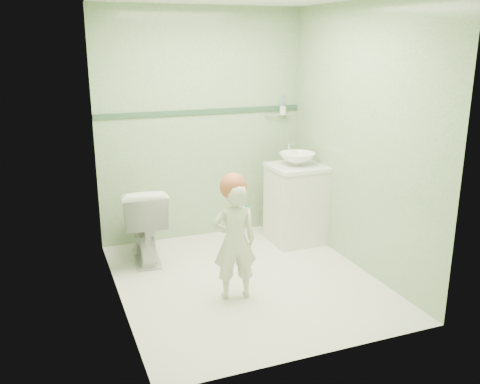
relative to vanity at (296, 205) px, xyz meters
name	(u,v)px	position (x,y,z in m)	size (l,w,h in m)	color
ground	(246,280)	(-0.84, -0.70, -0.40)	(2.50, 2.50, 0.00)	white
room_shell	(247,148)	(-0.84, -0.70, 0.80)	(2.50, 2.54, 2.40)	#82AF7C
trim_stripe	(202,112)	(-0.84, 0.54, 0.95)	(2.20, 0.02, 0.05)	#2F533B
vanity	(296,205)	(0.00, 0.00, 0.00)	(0.52, 0.50, 0.80)	silver
counter	(297,167)	(0.00, 0.00, 0.41)	(0.54, 0.52, 0.04)	white
basin	(297,159)	(0.00, 0.00, 0.49)	(0.37, 0.37, 0.13)	white
faucet	(289,148)	(0.00, 0.19, 0.57)	(0.03, 0.13, 0.18)	silver
cup_holder	(282,110)	(0.05, 0.48, 0.93)	(0.26, 0.07, 0.21)	silver
toilet	(144,223)	(-1.58, 0.10, -0.03)	(0.42, 0.73, 0.75)	white
toddler	(235,241)	(-1.04, -0.95, 0.09)	(0.36, 0.24, 0.98)	beige
hair_cap	(233,186)	(-1.04, -0.93, 0.55)	(0.22, 0.22, 0.22)	#A85333
teal_toothbrush	(247,206)	(-0.99, -1.09, 0.43)	(0.11, 0.14, 0.08)	#019B73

